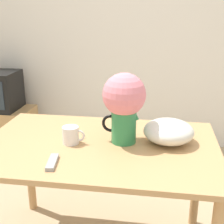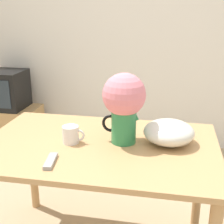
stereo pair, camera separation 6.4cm
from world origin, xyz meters
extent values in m
cube|color=silver|center=(0.00, 2.01, 1.30)|extent=(8.00, 0.05, 2.60)
cube|color=tan|center=(-0.07, 0.18, 0.76)|extent=(1.36, 0.89, 0.03)
cylinder|color=tan|center=(-0.70, 0.57, 0.37)|extent=(0.06, 0.06, 0.75)
cylinder|color=tan|center=(0.55, 0.57, 0.37)|extent=(0.06, 0.06, 0.75)
cylinder|color=#2D844C|center=(0.06, 0.23, 0.87)|extent=(0.14, 0.14, 0.20)
cone|color=#2D844C|center=(0.12, 0.23, 0.94)|extent=(0.05, 0.05, 0.05)
torus|color=black|center=(-0.01, 0.23, 0.88)|extent=(0.10, 0.02, 0.10)
sphere|color=#3D7033|center=(0.06, 0.23, 1.02)|extent=(0.18, 0.18, 0.18)
sphere|color=pink|center=(0.06, 0.23, 1.06)|extent=(0.24, 0.24, 0.24)
cylinder|color=white|center=(-0.24, 0.16, 0.83)|extent=(0.09, 0.09, 0.10)
torus|color=white|center=(-0.19, 0.16, 0.83)|extent=(0.07, 0.01, 0.07)
ellipsoid|color=silver|center=(0.32, 0.26, 0.84)|extent=(0.29, 0.29, 0.13)
cube|color=#999999|center=(-0.26, -0.10, 0.79)|extent=(0.06, 0.17, 0.02)
cube|color=tan|center=(-1.49, 1.64, 0.23)|extent=(0.71, 0.42, 0.45)
cube|color=black|center=(-1.49, 1.64, 0.66)|extent=(0.44, 0.40, 0.42)
camera|label=1|loc=(0.25, -1.43, 1.52)|focal=50.00mm
camera|label=2|loc=(0.31, -1.42, 1.52)|focal=50.00mm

